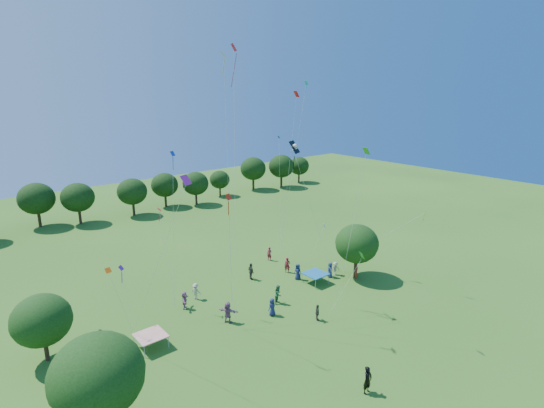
{
  "coord_description": "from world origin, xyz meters",
  "views": [
    {
      "loc": [
        -20.87,
        -10.95,
        19.86
      ],
      "look_at": [
        0.0,
        14.0,
        11.0
      ],
      "focal_mm": 28.0,
      "sensor_mm": 36.0,
      "label": 1
    }
  ],
  "objects": [
    {
      "name": "crowd_person_6",
      "position": [
        11.27,
        17.64,
        0.84
      ],
      "size": [
        0.84,
        0.94,
        1.68
      ],
      "primitive_type": "imported",
      "rotation": [
        0.0,
        0.0,
        4.11
      ],
      "color": "navy",
      "rests_on": "ground"
    },
    {
      "name": "crowd_person_4",
      "position": [
        3.76,
        12.24,
        0.75
      ],
      "size": [
        0.8,
        0.96,
        1.51
      ],
      "primitive_type": "imported",
      "rotation": [
        0.0,
        0.0,
        1.02
      ],
      "color": "#3E3A32",
      "rests_on": "ground"
    },
    {
      "name": "near_tree_east",
      "position": [
        13.46,
        15.91,
        3.84
      ],
      "size": [
        4.63,
        4.63,
        5.94
      ],
      "color": "#422B19",
      "rests_on": "ground"
    },
    {
      "name": "small_kite_12",
      "position": [
        -4.47,
        22.06,
        11.49
      ],
      "size": [
        2.3,
        2.76,
        13.35
      ],
      "color": "#1237BA"
    },
    {
      "name": "small_kite_0",
      "position": [
        10.42,
        22.9,
        16.07
      ],
      "size": [
        1.15,
        1.8,
        18.34
      ],
      "color": "red"
    },
    {
      "name": "crowd_person_2",
      "position": [
        -12.34,
        20.39,
        0.77
      ],
      "size": [
        0.58,
        0.84,
        1.55
      ],
      "primitive_type": "imported",
      "rotation": [
        0.0,
        0.0,
        4.48
      ],
      "color": "#22512E",
      "rests_on": "ground"
    },
    {
      "name": "crowd_person_1",
      "position": [
        8.51,
        21.51,
        0.88
      ],
      "size": [
        0.77,
        0.75,
        1.75
      ],
      "primitive_type": "imported",
      "rotation": [
        0.0,
        0.0,
        5.53
      ],
      "color": "maroon",
      "rests_on": "ground"
    },
    {
      "name": "near_tree_west",
      "position": [
        -15.21,
        11.39,
        4.04
      ],
      "size": [
        5.36,
        5.36,
        6.45
      ],
      "color": "#422B19",
      "rests_on": "ground"
    },
    {
      "name": "crowd_person_13",
      "position": [
        9.17,
        25.45,
        0.83
      ],
      "size": [
        0.6,
        0.72,
        1.66
      ],
      "primitive_type": "imported",
      "rotation": [
        0.0,
        0.0,
        5.09
      ],
      "color": "maroon",
      "rests_on": "ground"
    },
    {
      "name": "pirate_kite",
      "position": [
        4.62,
        16.28,
        14.67
      ],
      "size": [
        3.06,
        4.33,
        14.13
      ],
      "color": "black"
    },
    {
      "name": "small_kite_3",
      "position": [
        5.15,
        9.41,
        12.79
      ],
      "size": [
        1.89,
        1.34,
        14.24
      ],
      "color": "#228F1A"
    },
    {
      "name": "crowd_person_8",
      "position": [
        3.15,
        16.83,
        0.92
      ],
      "size": [
        1.04,
        0.87,
        1.85
      ],
      "primitive_type": "imported",
      "rotation": [
        0.0,
        0.0,
        0.51
      ],
      "color": "#2A643A",
      "rests_on": "ground"
    },
    {
      "name": "crowd_person_10",
      "position": [
        4.33,
        22.68,
        0.93
      ],
      "size": [
        0.66,
        1.15,
        1.86
      ],
      "primitive_type": "imported",
      "rotation": [
        0.0,
        0.0,
        1.41
      ],
      "color": "#3B362F",
      "rests_on": "ground"
    },
    {
      "name": "crowd_person_11",
      "position": [
        -2.49,
        17.06,
        0.96
      ],
      "size": [
        1.5,
        1.86,
        1.92
      ],
      "primitive_type": "imported",
      "rotation": [
        0.0,
        0.0,
        2.14
      ],
      "color": "#874F77",
      "rests_on": "ground"
    },
    {
      "name": "small_kite_7",
      "position": [
        10.95,
        22.58,
        15.46
      ],
      "size": [
        1.56,
        2.68,
        19.37
      ],
      "color": "#0BAFA0"
    },
    {
      "name": "small_kite_13",
      "position": [
        -9.84,
        21.24,
        5.05
      ],
      "size": [
        0.57,
        2.39,
        4.63
      ],
      "color": "#5F1997"
    },
    {
      "name": "crowd_person_12",
      "position": [
        1.26,
        15.48,
        0.83
      ],
      "size": [
        0.87,
        0.55,
        1.65
      ],
      "primitive_type": "imported",
      "rotation": [
        0.0,
        0.0,
        3.28
      ],
      "color": "#1B2250",
      "rests_on": "ground"
    },
    {
      "name": "tent_red_stripe",
      "position": [
        -9.26,
        17.87,
        1.04
      ],
      "size": [
        2.2,
        2.2,
        1.1
      ],
      "color": "#B83915",
      "rests_on": "ground"
    },
    {
      "name": "man_in_black",
      "position": [
        -0.36,
        3.57,
        0.99
      ],
      "size": [
        0.77,
        0.52,
        1.98
      ],
      "primitive_type": "imported",
      "rotation": [
        0.0,
        0.0,
        0.07
      ],
      "color": "black",
      "rests_on": "ground"
    },
    {
      "name": "small_kite_4",
      "position": [
        11.54,
        26.42,
        10.54
      ],
      "size": [
        2.56,
        3.51,
        13.2
      ],
      "color": "blue"
    },
    {
      "name": "tent_blue",
      "position": [
        9.02,
        17.65,
        1.04
      ],
      "size": [
        2.2,
        2.2,
        1.1
      ],
      "color": "#165C90",
      "rests_on": "ground"
    },
    {
      "name": "small_kite_10",
      "position": [
        -1.88,
        17.43,
        18.04
      ],
      "size": [
        1.22,
        2.0,
        21.33
      ],
      "color": "gold"
    },
    {
      "name": "crowd_person_3",
      "position": [
        12.15,
        17.65,
        0.76
      ],
      "size": [
        1.09,
        0.81,
        1.52
      ],
      "primitive_type": "imported",
      "rotation": [
        0.0,
        0.0,
        5.87
      ],
      "color": "#B0AD8C",
      "rests_on": "ground"
    },
    {
      "name": "near_tree_north",
      "position": [
        -16.02,
        21.35,
        3.37
      ],
      "size": [
        4.29,
        4.29,
        5.31
      ],
      "color": "#422B19",
      "rests_on": "ground"
    },
    {
      "name": "small_kite_9",
      "position": [
        -4.0,
        14.19,
        10.03
      ],
      "size": [
        1.93,
        2.6,
        11.25
      ],
      "color": "red"
    },
    {
      "name": "crowd_person_5",
      "position": [
        -4.22,
        21.65,
        0.84
      ],
      "size": [
        1.42,
        1.59,
        1.69
      ],
      "primitive_type": "imported",
      "rotation": [
        0.0,
        0.0,
        0.91
      ],
      "color": "#A35F8E",
      "rests_on": "ground"
    },
    {
      "name": "small_kite_11",
      "position": [
        6.89,
        10.47,
        5.34
      ],
      "size": [
        4.02,
        0.66,
        4.8
      ],
      "color": "#1B8718"
    },
    {
      "name": "crowd_person_9",
      "position": [
        -2.47,
        22.62,
        0.82
      ],
      "size": [
        0.96,
        1.17,
        1.64
      ],
      "primitive_type": "imported",
      "rotation": [
        0.0,
        0.0,
        2.1
      ],
      "color": "#A7A485",
      "rests_on": "ground"
    },
    {
      "name": "small_kite_1",
      "position": [
        -11.11,
        20.02,
        5.63
      ],
      "size": [
        1.31,
        1.14,
        5.28
      ],
      "color": "#E75A0C"
    },
    {
      "name": "crowd_person_7",
      "position": [
        12.98,
        15.41,
        0.73
      ],
      "size": [
        0.62,
        0.64,
        1.46
      ],
      "primitive_type": "imported",
      "rotation": [
        0.0,
        0.0,
        3.99
      ],
      "color": "maroon",
      "rests_on": "ground"
    },
    {
      "name": "small_kite_2",
      "position": [
        15.41,
        11.83,
        6.52
      ],
      "size": [
        1.9,
        8.63,
        7.24
      ],
      "color": "#AFC411"
    },
    {
      "name": "small_kite_8",
      "position": [
        -5.39,
        22.75,
        7.73
      ],
      "size": [
        0.75,
        3.43,
        8.33
      ],
      "color": "red"
    },
    {
      "name": "crowd_person_0",
      "position": [
        8.19,
        19.47,
        0.88
      ],
      "size": [
        0.63,
        0.94,
        1.76
      ],
      "primitive_type": "imported",
      "rotation": [
        0.0,
        0.0,
        4.91
      ],
      "color": "#1A244C",
      "rests_on": "ground"
    },
    {
      "name": "small_kite_5",
      "position": [
        -9.73,
        11.81,
        12.16
      ],
      "size": [
        1.02,
        9.01,
        13.87
      ],
      "color": "#AA1C93"
    },
    {
      "name": "treeline",
      "position": [
        -1.73,
        55.43,
        4.09
      ],
      "size": [
        88.01,
        8.77,
        6.77
      ],
      "color": "#422B19",
      "rests_on": "ground"
    },
    {
      "name": "red_high_kite",
      "position": [
        1.33,
        20.82,
        19.27
      ],
      "size": [
        5.0,
        6.48,
        22.43
      ],
      "color": "red"
    },
    {
      "name": "small_kite_6",
      "position": [
        11.47,
        19.19,
        4.85
      ],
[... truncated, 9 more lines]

